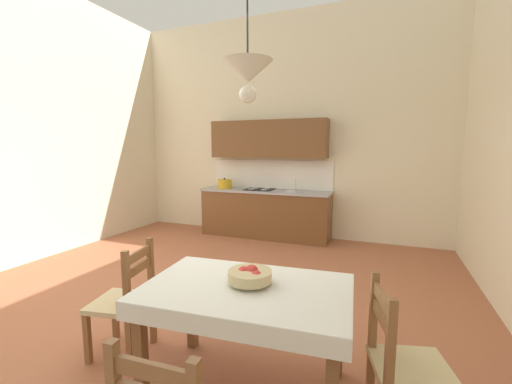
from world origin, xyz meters
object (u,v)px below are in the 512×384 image
(dining_chair_tv_side, at_px, (125,302))
(pendant_lamp, at_px, (248,73))
(dining_table, at_px, (246,305))
(dining_chair_window_side, at_px, (405,368))
(fruit_bowl, at_px, (250,276))
(kitchen_cabinetry, at_px, (266,192))

(dining_chair_tv_side, distance_m, pendant_lamp, 2.01)
(dining_table, relative_size, dining_chair_tv_side, 1.56)
(dining_chair_window_side, distance_m, fruit_bowl, 1.05)
(pendant_lamp, bearing_deg, fruit_bowl, -37.39)
(dining_chair_window_side, distance_m, pendant_lamp, 1.97)
(fruit_bowl, bearing_deg, dining_chair_window_side, -4.51)
(dining_chair_window_side, relative_size, pendant_lamp, 1.16)
(dining_table, xyz_separation_m, dining_chair_window_side, (0.99, -0.03, -0.18))
(pendant_lamp, bearing_deg, kitchen_cabinetry, 108.16)
(kitchen_cabinetry, bearing_deg, fruit_bowl, -71.66)
(dining_chair_tv_side, bearing_deg, fruit_bowl, 1.48)
(dining_chair_window_side, bearing_deg, dining_table, 178.22)
(dining_table, relative_size, pendant_lamp, 1.80)
(dining_table, bearing_deg, dining_chair_tv_side, 179.02)
(kitchen_cabinetry, relative_size, fruit_bowl, 8.20)
(kitchen_cabinetry, height_order, dining_chair_window_side, kitchen_cabinetry)
(dining_chair_window_side, relative_size, dining_chair_tv_side, 1.00)
(dining_chair_tv_side, height_order, pendant_lamp, pendant_lamp)
(dining_table, xyz_separation_m, pendant_lamp, (-0.01, 0.06, 1.52))
(dining_table, distance_m, dining_chair_tv_side, 1.09)
(dining_table, height_order, fruit_bowl, fruit_bowl)
(kitchen_cabinetry, xyz_separation_m, dining_chair_tv_side, (0.18, -3.85, -0.41))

